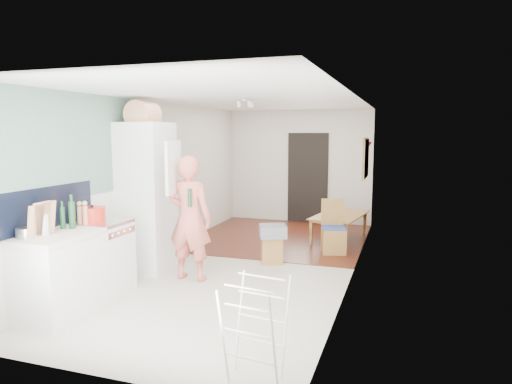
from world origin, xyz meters
The scene contains 32 objects.
room_shell centered at (0.00, 0.00, 1.25)m, with size 3.20×7.00×2.50m, color silver, non-canonical shape.
floor centered at (0.00, 0.00, 0.00)m, with size 3.20×7.00×0.01m, color beige.
wood_floor_overlay centered at (0.00, 1.85, 0.01)m, with size 3.20×3.30×0.01m, color #5F2419.
sage_wall_panel centered at (-1.59, -2.00, 1.85)m, with size 0.02×3.00×1.30m, color slate.
tile_splashback centered at (-1.59, -2.55, 1.15)m, with size 0.02×1.90×0.50m, color black.
doorway_recess centered at (0.20, 3.48, 1.00)m, with size 0.90×0.04×2.00m, color black.
base_cabinet centered at (-1.30, -2.55, 0.43)m, with size 0.60×0.90×0.86m, color white.
worktop centered at (-1.30, -2.55, 0.89)m, with size 0.62×0.92×0.06m, color white.
range_cooker centered at (-1.30, -1.80, 0.44)m, with size 0.60×0.60×0.88m, color white.
cooker_top centered at (-1.30, -1.80, 0.90)m, with size 0.60×0.60×0.04m, color silver.
fridge_housing centered at (-1.27, -0.78, 1.07)m, with size 0.66×0.66×2.15m, color white.
fridge_door centered at (-0.66, -1.08, 1.55)m, with size 0.56×0.04×0.70m, color white.
fridge_interior centered at (-0.96, -0.78, 1.55)m, with size 0.02×0.52×0.66m, color white.
pinboard centered at (1.58, 1.90, 1.55)m, with size 0.03×0.90×0.70m, color tan.
pinboard_frame centered at (1.57, 1.90, 1.55)m, with size 0.01×0.94×0.74m, color #AC8240.
wall_sconce centered at (1.54, 2.55, 1.75)m, with size 0.18×0.18×0.16m, color maroon.
person centered at (-0.49, -0.96, 1.01)m, with size 0.74×0.48×2.02m, color #DD6959.
dining_table centered at (1.15, 1.96, 0.21)m, with size 1.18×0.66×0.42m, color #AC8240.
dining_chair centered at (1.17, 1.00, 0.45)m, with size 0.38×0.38×0.90m, color #AC8240, non-canonical shape.
stool centered at (0.34, 0.17, 0.21)m, with size 0.31×0.31×0.41m, color #AC8240, non-canonical shape.
grey_drape centered at (0.36, 0.15, 0.50)m, with size 0.40×0.40×0.18m, color slate.
drying_rack centered at (1.17, -3.14, 0.42)m, with size 0.43×0.39×0.85m, color white, non-canonical shape.
bread_bin centered at (-1.26, -0.82, 2.26)m, with size 0.41×0.39×0.22m, color tan, non-canonical shape.
red_casserole centered at (-1.35, -1.87, 1.01)m, with size 0.31×0.31×0.18m, color red.
steel_pan centered at (-1.46, -2.80, 0.97)m, with size 0.22×0.22×0.11m, color silver.
held_bottle centered at (-0.41, -1.11, 1.16)m, with size 0.05×0.05×0.25m, color #184120.
bottle_a centered at (-1.32, -2.27, 1.08)m, with size 0.07×0.07×0.31m, color #184120.
bottle_b centered at (-1.42, -2.31, 1.05)m, with size 0.06×0.06×0.25m, color #184120.
bottle_c centered at (-1.36, -2.66, 1.04)m, with size 0.09×0.09×0.23m, color silver.
pepper_mill_front centered at (-1.42, -2.02, 1.03)m, with size 0.06×0.06×0.21m, color tan.
pepper_mill_back centered at (-1.34, -2.02, 1.03)m, with size 0.06×0.06×0.22m, color tan.
chopping_boards centered at (-1.34, -2.71, 1.11)m, with size 0.04×0.27×0.37m, color tan, non-canonical shape.
Camera 1 is at (2.27, -6.46, 2.01)m, focal length 32.00 mm.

